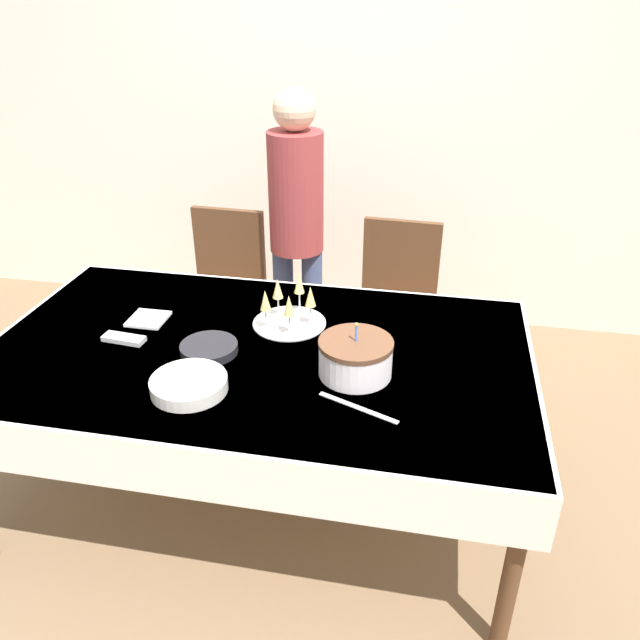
{
  "coord_description": "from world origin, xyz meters",
  "views": [
    {
      "loc": [
        0.64,
        -1.98,
        2.01
      ],
      "look_at": [
        0.24,
        0.06,
        0.88
      ],
      "focal_mm": 35.0,
      "sensor_mm": 36.0,
      "label": 1
    }
  ],
  "objects_px": {
    "birthday_cake": "(356,358)",
    "champagne_tray": "(289,307)",
    "dining_chair_far_right": "(396,306)",
    "dining_chair_far_left": "(225,291)",
    "person_standing": "(296,216)",
    "plate_stack_main": "(189,385)",
    "plate_stack_dessert": "(209,348)"
  },
  "relations": [
    {
      "from": "dining_chair_far_right",
      "to": "champagne_tray",
      "type": "relative_size",
      "value": 3.11
    },
    {
      "from": "birthday_cake",
      "to": "person_standing",
      "type": "height_order",
      "value": "person_standing"
    },
    {
      "from": "dining_chair_far_right",
      "to": "plate_stack_main",
      "type": "xyz_separation_m",
      "value": [
        -0.62,
        -1.25,
        0.27
      ]
    },
    {
      "from": "plate_stack_main",
      "to": "person_standing",
      "type": "xyz_separation_m",
      "value": [
        0.08,
        1.32,
        0.17
      ]
    },
    {
      "from": "dining_chair_far_left",
      "to": "birthday_cake",
      "type": "height_order",
      "value": "birthday_cake"
    },
    {
      "from": "birthday_cake",
      "to": "champagne_tray",
      "type": "xyz_separation_m",
      "value": [
        -0.32,
        0.32,
        0.01
      ]
    },
    {
      "from": "dining_chair_far_left",
      "to": "person_standing",
      "type": "relative_size",
      "value": 0.6
    },
    {
      "from": "person_standing",
      "to": "dining_chair_far_right",
      "type": "bearing_deg",
      "value": -7.22
    },
    {
      "from": "plate_stack_main",
      "to": "person_standing",
      "type": "height_order",
      "value": "person_standing"
    },
    {
      "from": "champagne_tray",
      "to": "person_standing",
      "type": "distance_m",
      "value": 0.81
    },
    {
      "from": "dining_chair_far_right",
      "to": "person_standing",
      "type": "bearing_deg",
      "value": 172.78
    },
    {
      "from": "dining_chair_far_right",
      "to": "champagne_tray",
      "type": "xyz_separation_m",
      "value": [
        -0.39,
        -0.72,
        0.32
      ]
    },
    {
      "from": "birthday_cake",
      "to": "plate_stack_main",
      "type": "relative_size",
      "value": 1.0
    },
    {
      "from": "dining_chair_far_right",
      "to": "plate_stack_dessert",
      "type": "bearing_deg",
      "value": -122.8
    },
    {
      "from": "birthday_cake",
      "to": "plate_stack_dessert",
      "type": "xyz_separation_m",
      "value": [
        -0.57,
        0.04,
        -0.05
      ]
    },
    {
      "from": "dining_chair_far_right",
      "to": "birthday_cake",
      "type": "bearing_deg",
      "value": -93.96
    },
    {
      "from": "dining_chair_far_left",
      "to": "plate_stack_dessert",
      "type": "distance_m",
      "value": 1.07
    },
    {
      "from": "champagne_tray",
      "to": "plate_stack_dessert",
      "type": "xyz_separation_m",
      "value": [
        -0.25,
        -0.28,
        -0.06
      ]
    },
    {
      "from": "dining_chair_far_left",
      "to": "plate_stack_dessert",
      "type": "bearing_deg",
      "value": -73.65
    },
    {
      "from": "birthday_cake",
      "to": "plate_stack_dessert",
      "type": "bearing_deg",
      "value": 175.9
    },
    {
      "from": "dining_chair_far_left",
      "to": "plate_stack_dessert",
      "type": "height_order",
      "value": "dining_chair_far_left"
    },
    {
      "from": "plate_stack_main",
      "to": "birthday_cake",
      "type": "bearing_deg",
      "value": 21.19
    },
    {
      "from": "dining_chair_far_left",
      "to": "birthday_cake",
      "type": "xyz_separation_m",
      "value": [
        0.86,
        -1.04,
        0.31
      ]
    },
    {
      "from": "birthday_cake",
      "to": "person_standing",
      "type": "xyz_separation_m",
      "value": [
        -0.47,
        1.11,
        0.12
      ]
    },
    {
      "from": "dining_chair_far_right",
      "to": "person_standing",
      "type": "height_order",
      "value": "person_standing"
    },
    {
      "from": "plate_stack_main",
      "to": "dining_chair_far_left",
      "type": "bearing_deg",
      "value": 104.01
    },
    {
      "from": "birthday_cake",
      "to": "dining_chair_far_left",
      "type": "bearing_deg",
      "value": 129.75
    },
    {
      "from": "person_standing",
      "to": "champagne_tray",
      "type": "bearing_deg",
      "value": -79.41
    },
    {
      "from": "dining_chair_far_right",
      "to": "champagne_tray",
      "type": "bearing_deg",
      "value": -118.67
    },
    {
      "from": "champagne_tray",
      "to": "plate_stack_main",
      "type": "relative_size",
      "value": 1.14
    },
    {
      "from": "dining_chair_far_left",
      "to": "dining_chair_far_right",
      "type": "bearing_deg",
      "value": -0.0
    },
    {
      "from": "dining_chair_far_right",
      "to": "birthday_cake",
      "type": "height_order",
      "value": "birthday_cake"
    }
  ]
}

